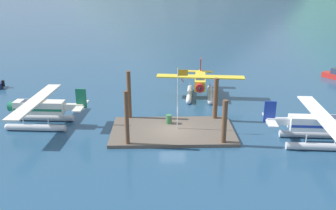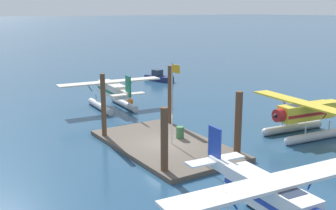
% 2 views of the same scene
% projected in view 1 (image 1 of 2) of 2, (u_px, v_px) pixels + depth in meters
% --- Properties ---
extents(ground_plane, '(1200.00, 1200.00, 0.00)m').
position_uv_depth(ground_plane, '(173.00, 132.00, 33.54)').
color(ground_plane, navy).
extents(dock_platform, '(11.42, 6.57, 0.30)m').
position_uv_depth(dock_platform, '(173.00, 131.00, 33.49)').
color(dock_platform, brown).
rests_on(dock_platform, ground).
extents(piling_near_left, '(0.36, 0.36, 5.02)m').
position_uv_depth(piling_near_left, '(127.00, 120.00, 29.88)').
color(piling_near_left, brown).
rests_on(piling_near_left, ground).
extents(piling_near_right, '(0.45, 0.45, 4.13)m').
position_uv_depth(piling_near_right, '(224.00, 123.00, 30.31)').
color(piling_near_right, brown).
rests_on(piling_near_right, ground).
extents(piling_far_left, '(0.43, 0.43, 5.12)m').
position_uv_depth(piling_far_left, '(129.00, 96.00, 35.63)').
color(piling_far_left, brown).
rests_on(piling_far_left, ground).
extents(piling_far_right, '(0.48, 0.48, 4.46)m').
position_uv_depth(piling_far_right, '(215.00, 100.00, 35.59)').
color(piling_far_right, brown).
rests_on(piling_far_right, ground).
extents(flagpole, '(0.95, 0.10, 5.85)m').
position_uv_depth(flagpole, '(179.00, 91.00, 32.49)').
color(flagpole, silver).
rests_on(flagpole, dock_platform).
extents(fuel_drum, '(0.62, 0.62, 0.88)m').
position_uv_depth(fuel_drum, '(169.00, 119.00, 34.71)').
color(fuel_drum, '#33663D').
rests_on(fuel_drum, dock_platform).
extents(mooring_buoy, '(0.73, 0.73, 0.73)m').
position_uv_depth(mooring_buoy, '(45.00, 114.00, 36.96)').
color(mooring_buoy, orange).
rests_on(mooring_buoy, ground).
extents(seaplane_yellow_bow_right, '(10.49, 7.95, 3.84)m').
position_uv_depth(seaplane_yellow_bow_right, '(200.00, 84.00, 42.99)').
color(seaplane_yellow_bow_right, '#B7BABF').
rests_on(seaplane_yellow_bow_right, ground).
extents(seaplane_cream_port_fwd, '(7.97, 10.48, 3.84)m').
position_uv_depth(seaplane_cream_port_fwd, '(40.00, 111.00, 34.57)').
color(seaplane_cream_port_fwd, '#B7BABF').
rests_on(seaplane_cream_port_fwd, ground).
extents(seaplane_white_stbd_aft, '(7.96, 10.48, 3.84)m').
position_uv_depth(seaplane_white_stbd_aft, '(318.00, 127.00, 30.75)').
color(seaplane_white_stbd_aft, '#B7BABF').
rests_on(seaplane_white_stbd_aft, ground).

